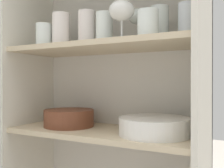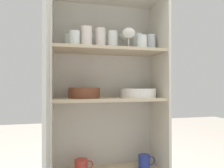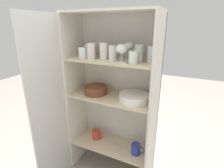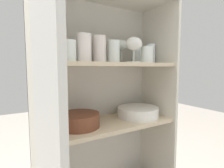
# 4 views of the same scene
# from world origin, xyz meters

# --- Properties ---
(cupboard_back_panel) EXTENTS (0.78, 0.02, 1.48)m
(cupboard_back_panel) POSITION_xyz_m (0.00, 0.30, 0.74)
(cupboard_back_panel) COLOR silver
(cupboard_back_panel) RESTS_ON ground_plane
(cupboard_side_left) EXTENTS (0.02, 0.33, 1.48)m
(cupboard_side_left) POSITION_xyz_m (-0.38, 0.15, 0.74)
(cupboard_side_left) COLOR silver
(cupboard_side_left) RESTS_ON ground_plane
(cupboard_side_right) EXTENTS (0.02, 0.33, 1.48)m
(cupboard_side_right) POSITION_xyz_m (0.38, 0.15, 0.74)
(cupboard_side_right) COLOR silver
(cupboard_side_right) RESTS_ON ground_plane
(shelf_board_middle) EXTENTS (0.74, 0.29, 0.02)m
(shelf_board_middle) POSITION_xyz_m (0.00, 0.15, 0.78)
(shelf_board_middle) COLOR beige
(shelf_board_upper) EXTENTS (0.74, 0.29, 0.02)m
(shelf_board_upper) POSITION_xyz_m (0.00, 0.15, 1.11)
(shelf_board_upper) COLOR beige
(cupboard_door) EXTENTS (0.02, 0.39, 1.48)m
(cupboard_door) POSITION_xyz_m (-0.39, -0.21, 0.74)
(cupboard_door) COLOR silver
(cupboard_door) RESTS_ON ground_plane
(tumbler_glass_0) EXTENTS (0.07, 0.07, 0.13)m
(tumbler_glass_0) POSITION_xyz_m (0.22, 0.17, 1.19)
(tumbler_glass_0) COLOR white
(tumbler_glass_0) RESTS_ON shelf_board_upper
(tumbler_glass_1) EXTENTS (0.06, 0.06, 0.12)m
(tumbler_glass_1) POSITION_xyz_m (0.32, 0.16, 1.19)
(tumbler_glass_1) COLOR white
(tumbler_glass_1) RESTS_ON shelf_board_upper
(tumbler_glass_2) EXTENTS (0.06, 0.06, 0.11)m
(tumbler_glass_2) POSITION_xyz_m (-0.08, 0.21, 1.18)
(tumbler_glass_2) COLOR white
(tumbler_glass_2) RESTS_ON shelf_board_upper
(tumbler_glass_3) EXTENTS (0.08, 0.08, 0.10)m
(tumbler_glass_3) POSITION_xyz_m (-0.26, 0.19, 1.17)
(tumbler_glass_3) COLOR white
(tumbler_glass_3) RESTS_ON shelf_board_upper
(tumbler_glass_4) EXTENTS (0.07, 0.07, 0.14)m
(tumbler_glass_4) POSITION_xyz_m (-0.06, 0.12, 1.19)
(tumbler_glass_4) COLOR silver
(tumbler_glass_4) RESTS_ON shelf_board_upper
(tumbler_glass_5) EXTENTS (0.07, 0.07, 0.13)m
(tumbler_glass_5) POSITION_xyz_m (-0.16, 0.09, 1.19)
(tumbler_glass_5) COLOR silver
(tumbler_glass_5) RESTS_ON shelf_board_upper
(tumbler_glass_6) EXTENTS (0.07, 0.07, 0.12)m
(tumbler_glass_6) POSITION_xyz_m (0.02, 0.12, 1.18)
(tumbler_glass_6) COLOR white
(tumbler_glass_6) RESTS_ON shelf_board_upper
(tumbler_glass_7) EXTENTS (0.07, 0.07, 0.09)m
(tumbler_glass_7) POSITION_xyz_m (-0.24, 0.07, 1.17)
(tumbler_glass_7) COLOR white
(tumbler_glass_7) RESTS_ON shelf_board_upper
(tumbler_glass_8) EXTENTS (0.07, 0.07, 0.09)m
(tumbler_glass_8) POSITION_xyz_m (0.22, 0.07, 1.17)
(tumbler_glass_8) COLOR white
(tumbler_glass_8) RESTS_ON shelf_board_upper
(wine_glass_0) EXTENTS (0.08, 0.08, 0.14)m
(wine_glass_0) POSITION_xyz_m (0.13, 0.20, 1.23)
(wine_glass_0) COLOR white
(wine_glass_0) RESTS_ON shelf_board_upper
(wine_glass_1) EXTENTS (0.09, 0.09, 0.14)m
(wine_glass_1) POSITION_xyz_m (0.12, 0.07, 1.22)
(wine_glass_1) COLOR white
(wine_glass_1) RESTS_ON shelf_board_upper
(plate_stack_white) EXTENTS (0.25, 0.25, 0.06)m
(plate_stack_white) POSITION_xyz_m (0.21, 0.14, 0.82)
(plate_stack_white) COLOR white
(plate_stack_white) RESTS_ON shelf_board_middle
(mixing_bowl_large) EXTENTS (0.21, 0.21, 0.07)m
(mixing_bowl_large) POSITION_xyz_m (-0.17, 0.15, 0.83)
(mixing_bowl_large) COLOR brown
(mixing_bowl_large) RESTS_ON shelf_board_middle
(coffee_mug_primary) EXTENTS (0.12, 0.08, 0.10)m
(coffee_mug_primary) POSITION_xyz_m (0.25, 0.12, 0.34)
(coffee_mug_primary) COLOR #283893
(coffee_mug_primary) RESTS_ON shelf_board_lower
(coffee_mug_extra_1) EXTENTS (0.13, 0.09, 0.09)m
(coffee_mug_extra_1) POSITION_xyz_m (-0.18, 0.17, 0.33)
(coffee_mug_extra_1) COLOR #BC3D33
(coffee_mug_extra_1) RESTS_ON shelf_board_lower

